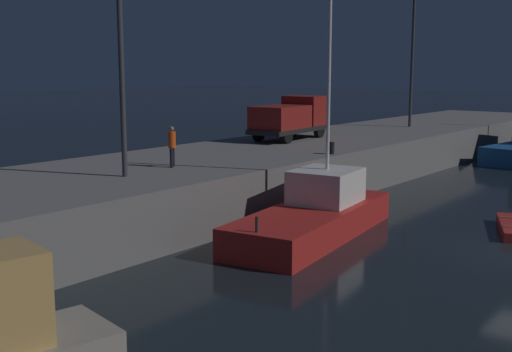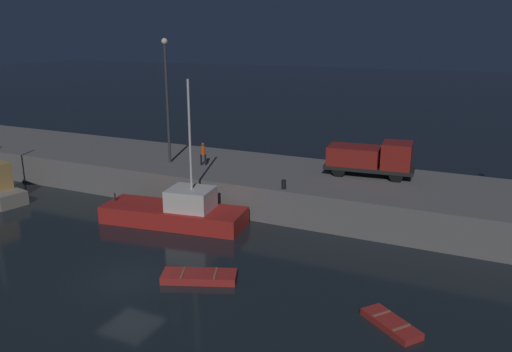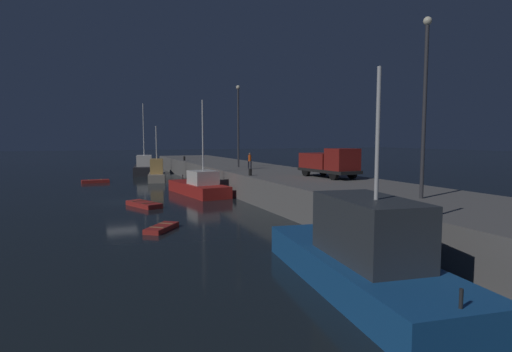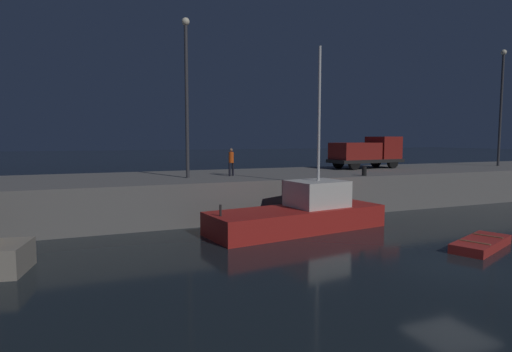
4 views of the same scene
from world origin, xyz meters
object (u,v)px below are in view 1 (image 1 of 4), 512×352
Objects in this scene: fishing_trawler_red at (315,214)px; dockworker at (172,144)px; bollard_central at (331,148)px; lamp_post_west at (120,35)px; utility_truck at (291,117)px; lamp_post_east at (413,47)px.

dockworker is at bearing 105.34° from fishing_trawler_red.
dockworker is 8.01m from bollard_central.
lamp_post_west is at bearing 127.66° from fishing_trawler_red.
lamp_post_west is 1.49× the size of utility_truck.
lamp_post_east reaches higher than utility_truck.
lamp_post_west reaches higher than utility_truck.
fishing_trawler_red is 23.58m from lamp_post_east.
fishing_trawler_red is at bearing -153.29° from bollard_central.
bollard_central is (7.44, -2.90, -0.66)m from dockworker.
utility_truck is at bearing 11.29° from dockworker.
lamp_post_west is at bearing -178.19° from lamp_post_east.
utility_truck is 3.60× the size of dockworker.
lamp_post_east reaches higher than dockworker.
lamp_post_east reaches higher than bollard_central.
lamp_post_east reaches higher than lamp_post_west.
lamp_post_west is 15.76× the size of bollard_central.
bollard_central is at bearing -167.70° from lamp_post_east.
lamp_post_west is 25.98m from lamp_post_east.
lamp_post_west is 4.98m from dockworker.
utility_truck reaches higher than dockworker.
dockworker is (-1.60, 5.84, 2.34)m from fishing_trawler_red.
utility_truck reaches higher than bollard_central.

